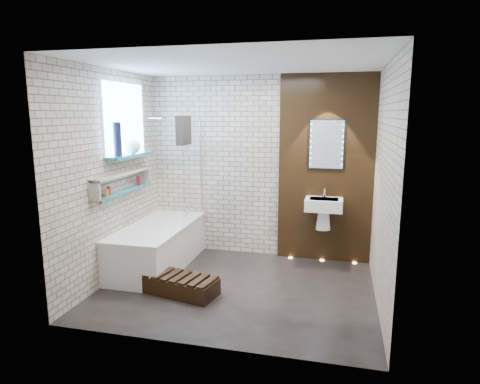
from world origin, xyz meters
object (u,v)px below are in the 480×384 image
(washbasin, at_px, (324,209))
(led_mirror, at_px, (327,145))
(bath_screen, at_px, (192,170))
(walnut_step, at_px, (181,286))
(bathtub, at_px, (158,246))

(washbasin, height_order, led_mirror, led_mirror)
(bath_screen, distance_m, washbasin, 1.89)
(bath_screen, bearing_deg, led_mirror, 10.66)
(washbasin, height_order, walnut_step, washbasin)
(led_mirror, relative_size, walnut_step, 0.82)
(bathtub, height_order, led_mirror, led_mirror)
(led_mirror, xyz_separation_m, walnut_step, (-1.55, -1.53, -1.56))
(bath_screen, relative_size, walnut_step, 1.64)
(washbasin, bearing_deg, walnut_step, -138.44)
(bath_screen, bearing_deg, bathtub, -128.90)
(washbasin, bearing_deg, led_mirror, 90.00)
(washbasin, xyz_separation_m, led_mirror, (0.00, 0.16, 0.86))
(bathtub, xyz_separation_m, walnut_step, (0.62, -0.75, -0.20))
(bathtub, relative_size, washbasin, 3.00)
(led_mirror, bearing_deg, walnut_step, -135.33)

